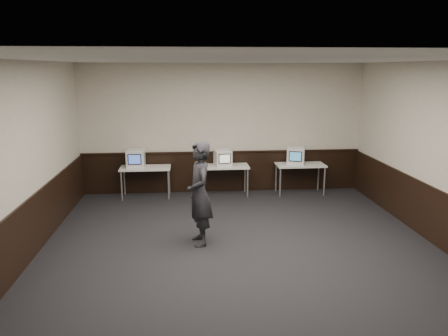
{
  "coord_description": "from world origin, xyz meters",
  "views": [
    {
      "loc": [
        -0.89,
        -6.75,
        3.07
      ],
      "look_at": [
        -0.17,
        1.6,
        1.15
      ],
      "focal_mm": 35.0,
      "sensor_mm": 36.0,
      "label": 1
    }
  ],
  "objects_px": {
    "emac_center": "(223,158)",
    "emac_right": "(296,156)",
    "emac_left": "(136,158)",
    "desk_center": "(224,168)",
    "person": "(200,194)",
    "desk_left": "(145,170)",
    "desk_right": "(300,167)"
  },
  "relations": [
    {
      "from": "desk_center",
      "to": "emac_left",
      "type": "distance_m",
      "value": 2.14
    },
    {
      "from": "desk_center",
      "to": "emac_left",
      "type": "height_order",
      "value": "emac_left"
    },
    {
      "from": "desk_center",
      "to": "person",
      "type": "bearing_deg",
      "value": -102.99
    },
    {
      "from": "desk_center",
      "to": "emac_center",
      "type": "height_order",
      "value": "emac_center"
    },
    {
      "from": "desk_left",
      "to": "person",
      "type": "bearing_deg",
      "value": -67.96
    },
    {
      "from": "emac_left",
      "to": "person",
      "type": "bearing_deg",
      "value": -64.11
    },
    {
      "from": "desk_center",
      "to": "emac_left",
      "type": "relative_size",
      "value": 2.61
    },
    {
      "from": "emac_right",
      "to": "person",
      "type": "distance_m",
      "value": 3.91
    },
    {
      "from": "desk_center",
      "to": "person",
      "type": "xyz_separation_m",
      "value": [
        -0.69,
        -2.99,
        0.24
      ]
    },
    {
      "from": "emac_right",
      "to": "person",
      "type": "xyz_separation_m",
      "value": [
        -2.48,
        -3.03,
        -0.04
      ]
    },
    {
      "from": "desk_center",
      "to": "desk_right",
      "type": "distance_m",
      "value": 1.9
    },
    {
      "from": "desk_right",
      "to": "person",
      "type": "bearing_deg",
      "value": -130.91
    },
    {
      "from": "desk_right",
      "to": "emac_center",
      "type": "distance_m",
      "value": 1.95
    },
    {
      "from": "desk_center",
      "to": "emac_right",
      "type": "bearing_deg",
      "value": 1.17
    },
    {
      "from": "desk_left",
      "to": "emac_right",
      "type": "bearing_deg",
      "value": 0.57
    },
    {
      "from": "emac_left",
      "to": "emac_center",
      "type": "xyz_separation_m",
      "value": [
        2.09,
        -0.05,
        -0.02
      ]
    },
    {
      "from": "desk_left",
      "to": "desk_right",
      "type": "bearing_deg",
      "value": 0.0
    },
    {
      "from": "desk_left",
      "to": "person",
      "type": "xyz_separation_m",
      "value": [
        1.21,
        -2.99,
        0.24
      ]
    },
    {
      "from": "desk_center",
      "to": "emac_center",
      "type": "distance_m",
      "value": 0.27
    },
    {
      "from": "desk_right",
      "to": "emac_center",
      "type": "relative_size",
      "value": 2.57
    },
    {
      "from": "desk_center",
      "to": "emac_right",
      "type": "relative_size",
      "value": 2.18
    },
    {
      "from": "emac_left",
      "to": "emac_center",
      "type": "bearing_deg",
      "value": -0.79
    },
    {
      "from": "emac_right",
      "to": "desk_right",
      "type": "bearing_deg",
      "value": -0.61
    },
    {
      "from": "desk_right",
      "to": "emac_left",
      "type": "height_order",
      "value": "emac_left"
    },
    {
      "from": "desk_center",
      "to": "emac_right",
      "type": "height_order",
      "value": "emac_right"
    },
    {
      "from": "emac_center",
      "to": "emac_right",
      "type": "distance_m",
      "value": 1.82
    },
    {
      "from": "desk_right",
      "to": "person",
      "type": "distance_m",
      "value": 3.96
    },
    {
      "from": "desk_left",
      "to": "emac_left",
      "type": "height_order",
      "value": "emac_left"
    },
    {
      "from": "emac_left",
      "to": "desk_center",
      "type": "bearing_deg",
      "value": -0.31
    },
    {
      "from": "emac_center",
      "to": "emac_right",
      "type": "height_order",
      "value": "emac_right"
    },
    {
      "from": "emac_right",
      "to": "person",
      "type": "relative_size",
      "value": 0.3
    },
    {
      "from": "desk_center",
      "to": "person",
      "type": "relative_size",
      "value": 0.65
    }
  ]
}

